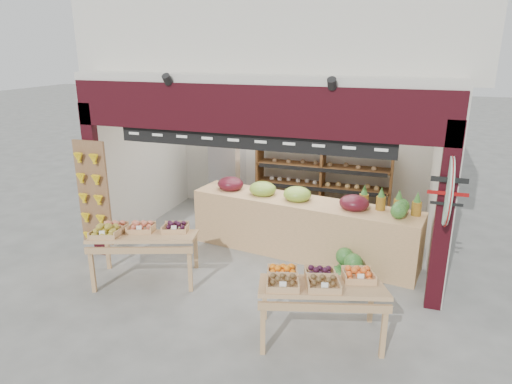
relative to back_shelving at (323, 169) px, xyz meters
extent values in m
plane|color=slate|center=(-0.59, -1.89, -1.10)|extent=(60.00, 60.00, 0.00)
cube|color=beige|center=(-0.59, 0.40, 0.40)|extent=(5.76, 0.18, 3.00)
cube|color=beige|center=(-3.38, -1.29, 0.40)|extent=(0.18, 3.38, 3.00)
cube|color=beige|center=(2.20, -1.29, 0.40)|extent=(0.18, 3.38, 3.00)
cube|color=beige|center=(-0.59, -1.29, 1.96)|extent=(5.76, 3.38, 0.12)
cube|color=beige|center=(-0.59, -0.19, 3.10)|extent=(6.36, 4.60, 2.40)
cube|color=black|center=(-0.59, -2.94, 1.55)|extent=(5.70, 0.14, 0.70)
cube|color=black|center=(-3.34, -2.94, 0.23)|extent=(0.22, 0.14, 2.65)
cube|color=black|center=(2.16, -2.94, 0.23)|extent=(0.22, 0.14, 2.65)
cube|color=black|center=(-0.59, -2.91, 1.10)|extent=(4.20, 0.05, 0.26)
cylinder|color=white|center=(-0.49, -2.84, 1.35)|extent=(0.34, 0.05, 0.34)
cube|color=brown|center=(-3.32, -3.03, 0.05)|extent=(0.60, 0.04, 1.80)
cylinder|color=#C4F6D4|center=(2.16, -3.03, 0.65)|extent=(0.04, 0.90, 0.90)
cylinder|color=maroon|center=(2.16, -3.06, 0.65)|extent=(0.01, 0.92, 0.92)
cube|color=brown|center=(-1.37, 0.00, -0.36)|extent=(0.05, 0.46, 1.47)
cube|color=brown|center=(0.00, 0.00, -0.36)|extent=(0.05, 0.46, 1.47)
cube|color=brown|center=(1.37, 0.00, -0.36)|extent=(0.05, 0.46, 1.47)
cube|color=brown|center=(0.00, 0.00, -0.78)|extent=(2.75, 0.46, 0.04)
cube|color=brown|center=(0.00, 0.00, -0.36)|extent=(2.75, 0.46, 0.04)
cube|color=brown|center=(0.00, 0.00, 0.05)|extent=(2.75, 0.46, 0.04)
cube|color=brown|center=(0.00, 0.00, 0.37)|extent=(2.75, 0.46, 0.04)
cone|color=brown|center=(-1.10, 0.00, 0.51)|extent=(0.32, 0.32, 0.28)
cone|color=brown|center=(-0.55, 0.00, 0.51)|extent=(0.32, 0.32, 0.28)
cone|color=brown|center=(0.00, 0.00, 0.51)|extent=(0.32, 0.32, 0.28)
cone|color=brown|center=(0.55, 0.00, 0.51)|extent=(0.32, 0.32, 0.28)
cone|color=brown|center=(1.10, 0.00, 0.51)|extent=(0.32, 0.32, 0.28)
cube|color=silver|center=(-2.09, -0.04, -0.21)|extent=(0.79, 0.79, 1.78)
cube|color=beige|center=(-1.81, -1.60, -0.93)|extent=(0.41, 0.32, 0.34)
cube|color=beige|center=(-1.76, -1.60, -0.61)|extent=(0.37, 0.30, 0.28)
cube|color=#154F19|center=(-1.25, -1.69, -0.95)|extent=(0.39, 0.30, 0.28)
cube|color=beige|center=(-1.27, -1.29, -0.96)|extent=(0.35, 0.28, 0.27)
cube|color=tan|center=(0.01, -1.85, -0.60)|extent=(4.04, 1.37, 0.99)
ellipsoid|color=#59141E|center=(-1.40, -1.63, 0.00)|extent=(0.49, 0.44, 0.26)
ellipsoid|color=#8CB23F|center=(-0.75, -1.73, 0.00)|extent=(0.49, 0.44, 0.26)
ellipsoid|color=#8CB23F|center=(-0.10, -1.83, 0.00)|extent=(0.49, 0.44, 0.26)
ellipsoid|color=#59141E|center=(0.89, -1.98, 0.00)|extent=(0.49, 0.44, 0.26)
cylinder|color=olive|center=(1.02, -1.84, 0.01)|extent=(0.15, 0.15, 0.22)
cylinder|color=olive|center=(1.29, -1.88, 0.01)|extent=(0.15, 0.15, 0.22)
cylinder|color=olive|center=(1.56, -1.92, 0.01)|extent=(0.15, 0.15, 0.22)
cylinder|color=olive|center=(1.84, -1.96, 0.01)|extent=(0.15, 0.15, 0.22)
cube|color=tan|center=(-2.07, -3.52, -0.37)|extent=(1.76, 1.34, 0.23)
cube|color=tan|center=(-2.62, -4.11, -0.78)|extent=(0.08, 0.08, 0.63)
cube|color=tan|center=(-1.26, -3.63, -0.78)|extent=(0.08, 0.08, 0.63)
cube|color=tan|center=(-2.88, -3.40, -0.78)|extent=(0.08, 0.08, 0.63)
cube|color=tan|center=(-1.52, -2.92, -0.78)|extent=(0.08, 0.08, 0.63)
cube|color=tan|center=(0.78, -4.14, -0.38)|extent=(1.70, 1.24, 0.23)
cube|color=tan|center=(0.21, -4.68, -0.79)|extent=(0.07, 0.07, 0.61)
cube|color=tan|center=(1.56, -4.30, -0.79)|extent=(0.07, 0.07, 0.61)
cube|color=tan|center=(0.00, -3.98, -0.79)|extent=(0.07, 0.07, 0.61)
cube|color=tan|center=(1.35, -3.59, -0.79)|extent=(0.07, 0.07, 0.61)
sphere|color=#18491B|center=(0.86, -2.86, -0.96)|extent=(0.28, 0.28, 0.28)
sphere|color=#18491B|center=(1.16, -2.86, -0.96)|extent=(0.28, 0.28, 0.28)
sphere|color=#18491B|center=(0.86, -2.56, -0.96)|extent=(0.28, 0.28, 0.28)
sphere|color=#18491B|center=(1.16, -2.56, -0.96)|extent=(0.28, 0.28, 0.28)
sphere|color=#18491B|center=(1.01, -2.71, -0.70)|extent=(0.28, 0.28, 0.28)
sphere|color=#18491B|center=(1.01, -2.96, -0.96)|extent=(0.28, 0.28, 0.28)
sphere|color=#18491B|center=(0.75, -2.71, -0.96)|extent=(0.28, 0.28, 0.28)
sphere|color=#18491B|center=(0.86, -2.54, -0.70)|extent=(0.28, 0.28, 0.28)
sphere|color=#18491B|center=(1.21, -2.68, -0.96)|extent=(0.28, 0.28, 0.28)
camera|label=1|loc=(1.60, -9.07, 2.41)|focal=32.00mm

